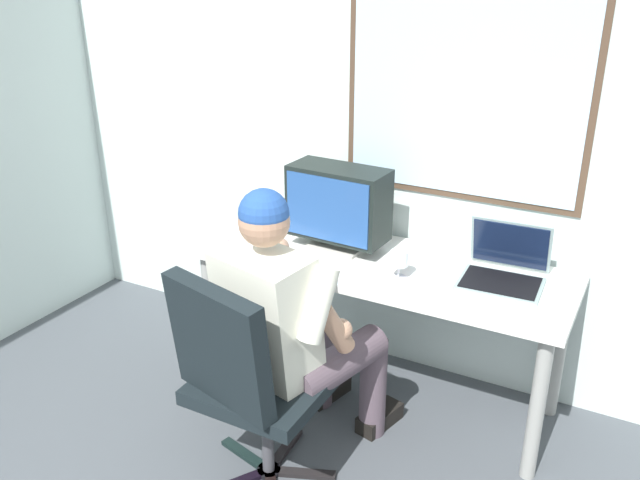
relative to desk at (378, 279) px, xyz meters
name	(u,v)px	position (x,y,z in m)	size (l,w,h in m)	color
wall_rear	(445,128)	(0.15, 0.37, 0.65)	(4.54, 0.08, 2.52)	silver
desk	(378,279)	(0.00, 0.00, 0.00)	(1.76, 0.62, 0.72)	gray
office_chair	(245,372)	(-0.18, -0.84, -0.07)	(0.57, 0.61, 0.96)	black
person_seated	(293,322)	(-0.12, -0.57, 0.03)	(0.63, 0.86, 1.25)	#53454F
crt_monitor	(338,204)	(-0.24, 0.04, 0.32)	(0.48, 0.24, 0.40)	beige
laptop	(505,265)	(0.55, 0.08, 0.16)	(0.36, 0.35, 0.25)	#829A99
wine_glass	(399,260)	(0.14, -0.12, 0.18)	(0.08, 0.08, 0.13)	silver
desk_speaker	(274,217)	(-0.61, 0.07, 0.17)	(0.08, 0.08, 0.16)	black
cd_case	(247,241)	(-0.66, -0.10, 0.10)	(0.16, 0.15, 0.01)	#98216A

